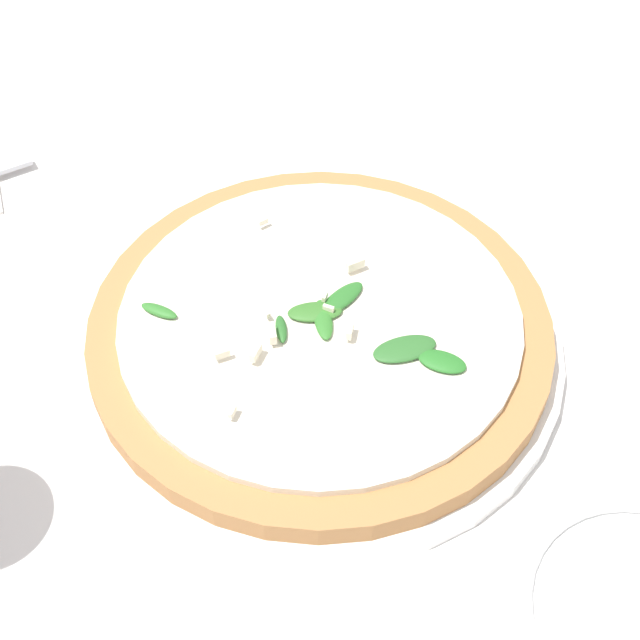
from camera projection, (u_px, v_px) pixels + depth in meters
The scene contains 2 objects.
ground_plane at pixel (291, 382), 0.62m from camera, with size 6.00×6.00×0.00m, color silver.
pizza_arugula_main at pixel (320, 332), 0.63m from camera, with size 0.34×0.34×0.05m.
Camera 1 is at (0.12, 0.36, 0.49)m, focal length 50.00 mm.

